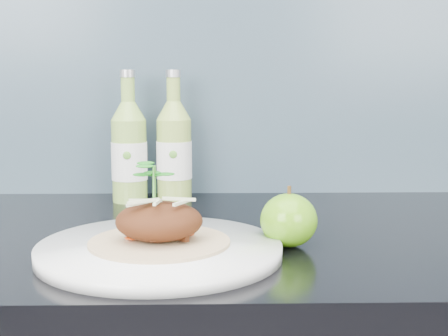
{
  "coord_description": "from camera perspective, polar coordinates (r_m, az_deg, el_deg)",
  "views": [
    {
      "loc": [
        0.05,
        0.82,
        1.12
      ],
      "look_at": [
        0.07,
        1.62,
        1.0
      ],
      "focal_mm": 50.0,
      "sensor_mm": 36.0,
      "label": 1
    }
  ],
  "objects": [
    {
      "name": "subway_backsplash",
      "position": [
        1.17,
        -3.75,
        14.84
      ],
      "size": [
        4.0,
        0.02,
        0.7
      ],
      "primitive_type": "cube",
      "color": "#698DA6",
      "rests_on": "kitchen_counter"
    },
    {
      "name": "cider_bottle_left",
      "position": [
        1.1,
        -8.66,
        1.45
      ],
      "size": [
        0.07,
        0.07,
        0.23
      ],
      "rotation": [
        0.0,
        0.0,
        0.06
      ],
      "color": "#8AB54B",
      "rests_on": "kitchen_counter"
    },
    {
      "name": "cider_bottle_right",
      "position": [
        1.1,
        -4.58,
        1.55
      ],
      "size": [
        0.07,
        0.07,
        0.23
      ],
      "rotation": [
        0.0,
        0.0,
        0.16
      ],
      "color": "#93B34A",
      "rests_on": "kitchen_counter"
    },
    {
      "name": "green_apple",
      "position": [
        0.81,
        5.94,
        -4.77
      ],
      "size": [
        0.08,
        0.08,
        0.08
      ],
      "rotation": [
        0.0,
        0.0,
        0.1
      ],
      "color": "#529810",
      "rests_on": "kitchen_counter"
    },
    {
      "name": "pork_taco",
      "position": [
        0.76,
        -5.95,
        -4.73
      ],
      "size": [
        0.17,
        0.17,
        0.1
      ],
      "color": "tan",
      "rests_on": "dinner_plate"
    },
    {
      "name": "dinner_plate",
      "position": [
        0.77,
        -5.91,
        -7.46
      ],
      "size": [
        0.36,
        0.36,
        0.02
      ],
      "color": "white",
      "rests_on": "kitchen_counter"
    }
  ]
}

